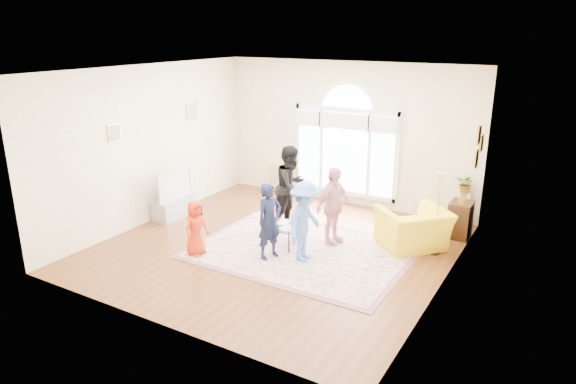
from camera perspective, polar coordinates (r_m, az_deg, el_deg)
The scene contains 18 objects.
ground at distance 9.53m, azimuth -1.30°, elevation -6.16°, with size 6.00×6.00×0.00m, color #5D2F16.
room_shell at distance 11.45m, azimuth 6.18°, elevation 6.08°, with size 6.00×6.00×6.00m.
area_rug at distance 9.35m, azimuth 1.50°, elevation -6.58°, with size 3.60×2.60×0.02m, color beige.
rug_border at distance 9.35m, azimuth 1.50°, elevation -6.60°, with size 3.80×2.80×0.01m, color #8D5664.
tv_console at distance 11.25m, azimuth -12.51°, elevation -1.63°, with size 0.45×1.00×0.42m, color #999BA1.
television at distance 11.09m, azimuth -12.65°, elevation 0.88°, with size 0.17×1.07×0.62m.
coffee_table at distance 9.43m, azimuth -0.67°, elevation -3.80°, with size 1.07×0.78×0.54m.
armchair at distance 9.64m, azimuth 13.74°, elevation -4.00°, with size 1.15×1.00×0.75m, color yellow.
side_cabinet at distance 10.42m, azimuth 18.57°, elevation -2.92°, with size 0.40×0.50×0.70m, color black.
floor_lamp at distance 9.21m, azimuth 16.58°, elevation 0.73°, with size 0.31×0.31×1.51m.
plant_pedestal at distance 11.02m, azimuth 18.89°, elevation -1.83°, with size 0.20×0.20×0.70m, color white.
potted_plant at distance 10.86m, azimuth 19.17°, elevation 0.88°, with size 0.35×0.30×0.39m, color #33722D.
leaning_picture at distance 12.61m, azimuth -0.49°, elevation -0.08°, with size 0.80×0.05×0.62m, color tan.
child_red at distance 9.18m, azimuth -10.21°, elevation -3.92°, with size 0.48×0.31×0.99m, color red.
child_navy at distance 8.85m, azimuth -2.08°, elevation -3.26°, with size 0.49×0.32×1.34m, color #131B33.
child_black at distance 10.20m, azimuth 0.37°, elevation 0.58°, with size 0.81×0.63×1.66m, color black.
child_pink at distance 9.46m, azimuth 5.01°, elevation -1.55°, with size 0.85×0.35×1.45m, color pink.
child_blue at distance 8.75m, azimuth 1.88°, elevation -3.26°, with size 0.91×0.52×1.41m, color #5288E5.
Camera 1 is at (4.59, -7.41, 3.86)m, focal length 32.00 mm.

